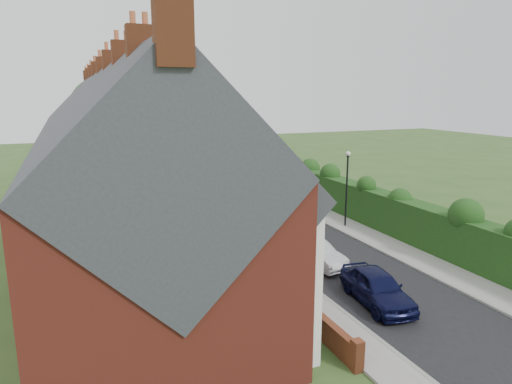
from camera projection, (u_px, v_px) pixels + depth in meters
ground at (333, 253)px, 25.95m from camera, size 140.00×140.00×0.00m
road at (253, 209)px, 35.69m from camera, size 6.00×58.00×0.02m
pavement_hedge_side at (299, 203)px, 37.21m from camera, size 2.20×58.00×0.12m
pavement_house_side at (205, 213)px, 34.24m from camera, size 1.70×58.00×0.12m
kerb_hedge_side at (288, 204)px, 36.82m from camera, size 0.18×58.00×0.13m
kerb_house_side at (215, 212)px, 34.54m from camera, size 0.18×58.00×0.13m
hedge at (319, 183)px, 37.55m from camera, size 2.10×58.00×2.85m
terrace_row at (112, 162)px, 29.94m from camera, size 9.05×40.50×11.50m
garden_wall_row at (196, 212)px, 32.88m from camera, size 0.35×40.35×1.10m
lamppost at (347, 179)px, 30.12m from camera, size 0.32×0.32×5.16m
tree_far_left at (154, 117)px, 59.91m from camera, size 7.14×6.80×9.29m
tree_far_right at (195, 111)px, 63.84m from camera, size 7.98×7.60×10.31m
tree_far_back at (105, 110)px, 60.20m from camera, size 8.40×8.00×10.82m
car_navy at (377, 287)px, 19.55m from camera, size 2.33×4.58×1.49m
car_silver_a at (315, 253)px, 23.95m from camera, size 2.08×4.15×1.30m
car_silver_b at (276, 228)px, 28.13m from camera, size 3.10×5.43×1.43m
car_white at (241, 204)px, 33.95m from camera, size 2.86×5.61×1.56m
car_green at (216, 188)px, 39.38m from camera, size 2.38×4.82×1.58m
car_red at (202, 185)px, 41.28m from camera, size 2.56×4.56×1.42m
car_beige at (186, 175)px, 46.41m from camera, size 2.23×4.68×1.29m
car_grey at (178, 166)px, 51.54m from camera, size 3.03×5.41×1.48m
car_black at (169, 160)px, 57.00m from camera, size 1.89×3.89×1.28m
horse at (258, 201)px, 34.79m from camera, size 1.52×2.08×1.60m
horse_cart at (248, 189)px, 36.51m from camera, size 1.51×3.34×2.41m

